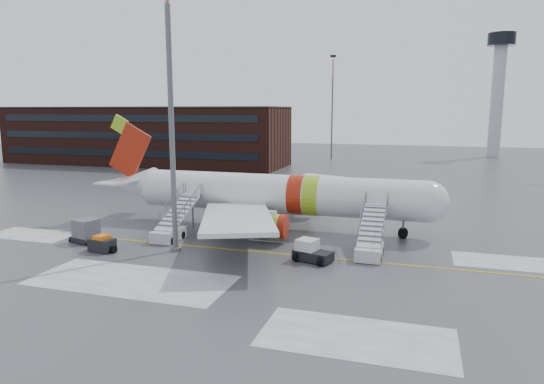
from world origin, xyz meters
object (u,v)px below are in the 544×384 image
(uld_container, at_px, (86,231))
(airliner, at_px, (269,194))
(airstair_fwd, at_px, (370,243))
(pushback_tug, at_px, (311,252))
(airstair_aft, at_px, (172,227))
(light_mast_near, at_px, (170,94))
(baggage_tractor, at_px, (102,245))

(uld_container, bearing_deg, airliner, 35.08)
(airstair_fwd, bearing_deg, airliner, 148.46)
(airstair_fwd, relative_size, pushback_tug, 2.35)
(airstair_fwd, bearing_deg, airstair_aft, 180.00)
(airstair_fwd, relative_size, light_mast_near, 0.31)
(airliner, distance_m, airstair_aft, 10.00)
(uld_container, xyz_separation_m, baggage_tractor, (3.18, -2.09, -0.38))
(baggage_tractor, xyz_separation_m, light_mast_near, (5.75, 1.95, 12.28))
(baggage_tractor, bearing_deg, pushback_tug, 8.66)
(pushback_tug, distance_m, baggage_tractor, 17.34)
(airstair_fwd, xyz_separation_m, pushback_tug, (-4.28, -2.74, -0.32))
(airstair_aft, distance_m, uld_container, 7.50)
(pushback_tug, bearing_deg, airstair_fwd, 32.68)
(uld_container, bearing_deg, light_mast_near, -0.96)
(pushback_tug, bearing_deg, airstair_aft, 168.57)
(airstair_aft, bearing_deg, baggage_tractor, -123.74)
(uld_container, height_order, baggage_tractor, uld_container)
(pushback_tug, relative_size, baggage_tractor, 1.19)
(airliner, relative_size, airstair_fwd, 4.55)
(pushback_tug, distance_m, uld_container, 20.33)
(airstair_fwd, relative_size, airstair_aft, 1.00)
(airstair_aft, xyz_separation_m, light_mast_near, (2.18, -3.41, 11.80))
(airliner, distance_m, light_mast_near, 14.61)
(airstair_fwd, distance_m, uld_container, 24.82)
(light_mast_near, bearing_deg, pushback_tug, 3.35)
(airstair_aft, relative_size, baggage_tractor, 2.81)
(baggage_tractor, bearing_deg, airstair_fwd, 14.04)
(airliner, height_order, uld_container, airliner)
(airstair_fwd, height_order, baggage_tractor, airstair_fwd)
(airstair_aft, xyz_separation_m, pushback_tug, (13.57, -2.74, -0.32))
(uld_container, height_order, light_mast_near, light_mast_near)
(airliner, xyz_separation_m, airstair_aft, (-7.20, -6.54, -2.35))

